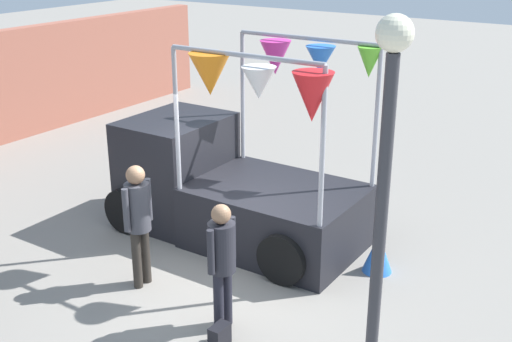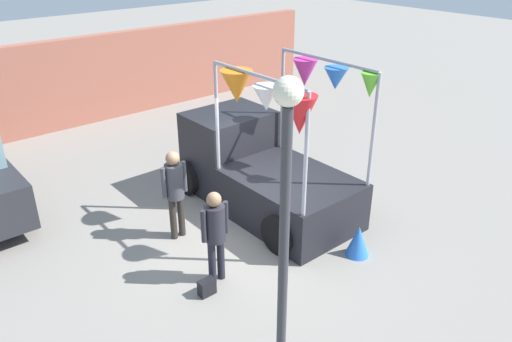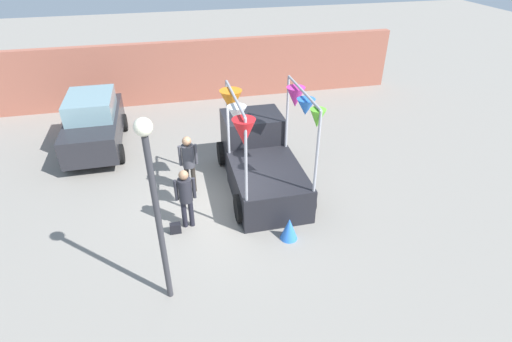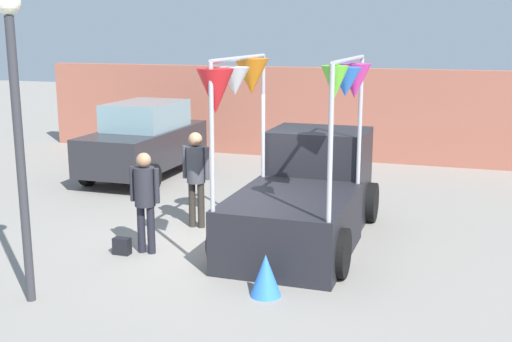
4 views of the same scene
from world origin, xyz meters
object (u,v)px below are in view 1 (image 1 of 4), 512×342
at_px(person_customer, 222,255).
at_px(person_vendor, 138,214).
at_px(handbag, 220,336).
at_px(vendor_truck, 224,180).
at_px(street_lamp, 384,181).
at_px(folded_kite_bundle_azure, 378,253).

relative_size(person_customer, person_vendor, 0.94).
bearing_deg(handbag, person_vendor, 72.30).
distance_m(vendor_truck, handbag, 3.30).
bearing_deg(street_lamp, handbag, 83.25).
height_order(vendor_truck, person_customer, vendor_truck).
xyz_separation_m(vendor_truck, folded_kite_bundle_azure, (0.12, -2.70, -0.60)).
xyz_separation_m(handbag, folded_kite_bundle_azure, (2.76, -0.87, 0.16)).
distance_m(person_vendor, street_lamp, 4.20).
xyz_separation_m(person_customer, person_vendor, (0.22, 1.58, 0.07)).
relative_size(vendor_truck, person_customer, 2.46).
height_order(handbag, folded_kite_bundle_azure, folded_kite_bundle_azure).
bearing_deg(person_vendor, folded_kite_bundle_azure, -50.40).
height_order(person_customer, person_vendor, person_vendor).
height_order(vendor_truck, handbag, vendor_truck).
xyz_separation_m(handbag, street_lamp, (-0.24, -2.03, 2.53)).
height_order(person_vendor, folded_kite_bundle_azure, person_vendor).
bearing_deg(person_vendor, street_lamp, -101.97).
xyz_separation_m(person_vendor, folded_kite_bundle_azure, (2.19, -2.64, -0.80)).
distance_m(person_customer, street_lamp, 2.84).
bearing_deg(folded_kite_bundle_azure, person_vendor, 129.60).
bearing_deg(handbag, street_lamp, -96.75).
height_order(person_customer, handbag, person_customer).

